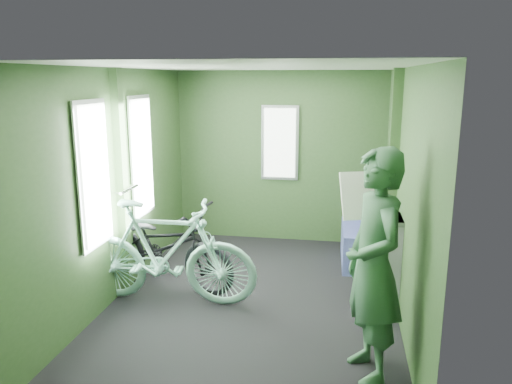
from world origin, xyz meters
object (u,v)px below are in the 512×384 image
bicycle_black (165,285)px  bicycle_mint (166,305)px  bench_seat (366,241)px  waste_box (384,264)px  passenger (373,266)px

bicycle_black → bicycle_mint: 0.49m
bicycle_black → bicycle_mint: bicycle_mint is taller
bench_seat → waste_box: bearing=-86.3°
passenger → bicycle_mint: bearing=-133.2°
bicycle_mint → bench_seat: bearing=-53.3°
bicycle_mint → bench_seat: (1.99, 1.50, 0.28)m
bicycle_mint → passenger: (1.92, -0.86, 0.87)m
waste_box → bench_seat: bearing=95.2°
bench_seat → passenger: bearing=-93.2°
bicycle_mint → bicycle_black: bearing=21.2°
bicycle_black → bench_seat: 2.42m
bicycle_black → passenger: passenger is taller
bicycle_black → waste_box: 2.34m
bicycle_mint → waste_box: bearing=-83.4°
passenger → bench_seat: size_ratio=1.81×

